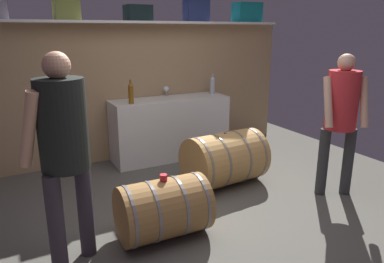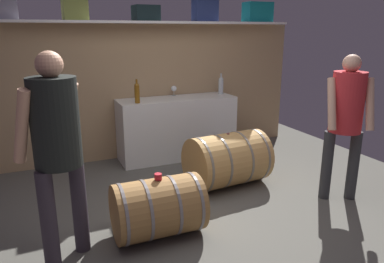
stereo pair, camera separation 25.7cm
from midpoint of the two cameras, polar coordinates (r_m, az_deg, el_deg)
ground_plane at (r=4.26m, az=0.96°, el=-10.18°), size 6.07×7.59×0.02m
back_wall_panel at (r=5.45m, az=-6.17°, el=6.24°), size 4.87×0.10×1.93m
high_shelf_board at (r=5.24m, az=-5.99°, el=16.66°), size 4.48×0.40×0.03m
toolcase_olive at (r=5.05m, az=-16.47°, el=18.22°), size 0.31×0.25×0.33m
toolcase_black at (r=5.25m, az=-5.79°, el=17.97°), size 0.34×0.29×0.21m
toolcase_navy at (r=5.59m, az=3.43°, el=18.41°), size 0.35×0.25×0.31m
toolcase_teal at (r=6.05m, az=11.49°, el=17.85°), size 0.43×0.29×0.30m
work_cabinet at (r=5.39m, az=-0.99°, el=0.57°), size 1.71×0.54×0.90m
wine_bottle_amber at (r=4.93m, az=-7.14°, el=6.08°), size 0.07×0.07×0.32m
wine_bottle_clear at (r=5.65m, az=5.86°, el=7.25°), size 0.08×0.08×0.31m
wine_glass at (r=5.46m, az=-1.50°, el=6.70°), size 0.08×0.08×0.15m
wine_barrel_near at (r=3.40m, az=-3.15°, el=-11.84°), size 0.81×0.56×0.56m
wine_barrel_far at (r=4.47m, az=7.21°, el=-4.39°), size 0.99×0.72×0.66m
tasting_cup at (r=3.28m, az=-3.09°, el=-7.09°), size 0.07×0.07×0.05m
winemaker_pouring at (r=2.92m, az=-18.15°, el=-1.07°), size 0.56×0.52×1.70m
visitor_tasting at (r=4.27m, az=24.64°, el=2.59°), size 0.53×0.47×1.61m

